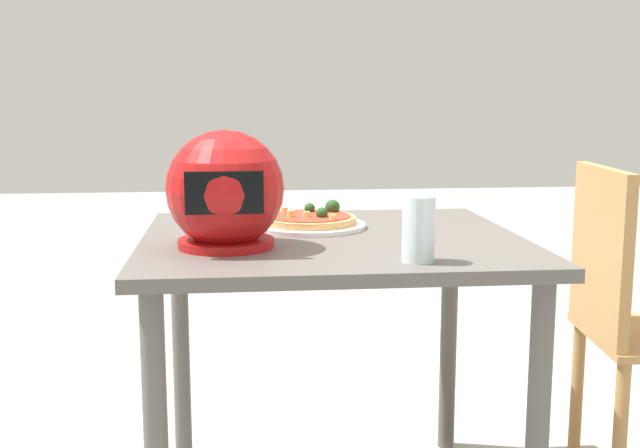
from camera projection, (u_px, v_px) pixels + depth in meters
The scene contains 6 objects.
dining_table at pixel (332, 275), 2.00m from camera, with size 0.93×0.85×0.74m.
pizza_plate at pixel (309, 226), 2.10m from camera, with size 0.30×0.30×0.01m, color white.
pizza at pixel (310, 218), 2.10m from camera, with size 0.25×0.25×0.05m.
motorcycle_helmet at pixel (225, 192), 1.81m from camera, with size 0.27×0.27×0.27m.
drinking_glass at pixel (419, 229), 1.67m from camera, with size 0.07×0.07×0.14m, color silver.
chair_side at pixel (632, 313), 2.16m from camera, with size 0.44×0.44×0.90m.
Camera 1 is at (0.23, 1.93, 1.10)m, focal length 44.80 mm.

